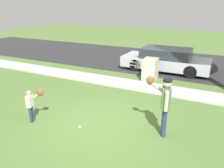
# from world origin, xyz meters

# --- Properties ---
(ground_plane) EXTENTS (48.00, 48.00, 0.00)m
(ground_plane) POSITION_xyz_m (0.00, 3.50, 0.00)
(ground_plane) COLOR #567538
(sidewalk_strip) EXTENTS (36.00, 1.20, 0.06)m
(sidewalk_strip) POSITION_xyz_m (0.00, 3.60, 0.03)
(sidewalk_strip) COLOR beige
(sidewalk_strip) RESTS_ON ground
(road_surface) EXTENTS (36.00, 6.80, 0.02)m
(road_surface) POSITION_xyz_m (0.00, 8.60, 0.01)
(road_surface) COLOR #2D2D30
(road_surface) RESTS_ON ground
(person_adult) EXTENTS (0.78, 0.57, 1.66)m
(person_adult) POSITION_xyz_m (1.87, 0.23, 1.04)
(person_adult) COLOR navy
(person_adult) RESTS_ON ground
(person_child) EXTENTS (0.45, 0.50, 1.08)m
(person_child) POSITION_xyz_m (-1.89, -0.81, 0.70)
(person_child) COLOR navy
(person_child) RESTS_ON ground
(baseball) EXTENTS (0.07, 0.07, 0.07)m
(baseball) POSITION_xyz_m (-0.39, -0.53, 0.04)
(baseball) COLOR white
(baseball) RESTS_ON ground
(utility_cabinet) EXTENTS (0.62, 0.73, 1.07)m
(utility_cabinet) POSITION_xyz_m (0.14, 4.65, 0.53)
(utility_cabinet) COLOR beige
(utility_cabinet) RESTS_ON ground
(parked_sedan_silver) EXTENTS (4.60, 1.80, 1.23)m
(parked_sedan_silver) POSITION_xyz_m (0.41, 6.58, 0.62)
(parked_sedan_silver) COLOR silver
(parked_sedan_silver) RESTS_ON road_surface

